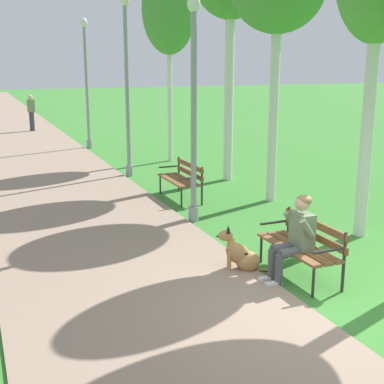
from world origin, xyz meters
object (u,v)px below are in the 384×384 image
at_px(person_seated_on_near_bench, 295,235).
at_px(pedestrian_distant, 31,113).
at_px(lamp_post_far, 87,83).
at_px(park_bench_mid, 182,177).
at_px(lamp_post_near, 194,109).
at_px(birch_tree_fifth, 169,10).
at_px(dog_shepherd, 241,255).
at_px(lamp_post_mid, 127,85).
at_px(park_bench_near, 304,242).

bearing_deg(person_seated_on_near_bench, pedestrian_distant, 94.62).
bearing_deg(lamp_post_far, person_seated_on_near_bench, -89.33).
relative_size(park_bench_mid, person_seated_on_near_bench, 1.20).
xyz_separation_m(lamp_post_near, birch_tree_fifth, (1.88, 6.38, 2.37)).
distance_m(park_bench_mid, dog_shepherd, 4.48).
bearing_deg(park_bench_mid, birch_tree_fifth, 72.93).
relative_size(lamp_post_mid, lamp_post_far, 1.05).
bearing_deg(birch_tree_fifth, lamp_post_mid, -136.67).
relative_size(lamp_post_mid, birch_tree_fifth, 0.80).
bearing_deg(dog_shepherd, pedestrian_distant, 93.05).
bearing_deg(pedestrian_distant, park_bench_mid, -82.68).
height_order(lamp_post_mid, pedestrian_distant, lamp_post_mid).
xyz_separation_m(park_bench_near, park_bench_mid, (0.05, 4.89, 0.00)).
height_order(park_bench_mid, dog_shepherd, park_bench_mid).
bearing_deg(pedestrian_distant, lamp_post_near, -85.14).
bearing_deg(person_seated_on_near_bench, dog_shepherd, 133.70).
bearing_deg(park_bench_near, pedestrian_distant, 95.28).
height_order(lamp_post_far, pedestrian_distant, lamp_post_far).
bearing_deg(lamp_post_far, birch_tree_fifth, -62.43).
height_order(dog_shepherd, lamp_post_near, lamp_post_near).
bearing_deg(park_bench_near, lamp_post_near, 97.32).
relative_size(person_seated_on_near_bench, lamp_post_near, 0.30).
distance_m(person_seated_on_near_bench, lamp_post_mid, 8.08).
distance_m(park_bench_near, pedestrian_distant, 18.83).
relative_size(park_bench_mid, dog_shepherd, 1.91).
xyz_separation_m(park_bench_near, lamp_post_mid, (-0.37, 7.79, 1.95)).
xyz_separation_m(lamp_post_near, lamp_post_mid, (0.03, 4.64, 0.27)).
distance_m(park_bench_near, lamp_post_far, 13.18).
bearing_deg(birch_tree_fifth, lamp_post_far, 117.57).
bearing_deg(birch_tree_fifth, pedestrian_distant, 109.19).
bearing_deg(pedestrian_distant, birch_tree_fifth, -70.81).
relative_size(park_bench_near, lamp_post_mid, 0.32).
relative_size(lamp_post_near, birch_tree_fifth, 0.72).
bearing_deg(dog_shepherd, park_bench_mid, 79.60).
height_order(park_bench_near, lamp_post_far, lamp_post_far).
relative_size(lamp_post_mid, pedestrian_distant, 2.89).
height_order(lamp_post_near, lamp_post_far, lamp_post_far).
distance_m(lamp_post_mid, pedestrian_distant, 11.16).
height_order(park_bench_mid, person_seated_on_near_bench, person_seated_on_near_bench).
height_order(lamp_post_near, lamp_post_mid, lamp_post_mid).
bearing_deg(lamp_post_far, park_bench_near, -88.41).
distance_m(park_bench_near, person_seated_on_near_bench, 0.28).
bearing_deg(lamp_post_mid, person_seated_on_near_bench, -88.81).
xyz_separation_m(lamp_post_mid, lamp_post_far, (0.01, 5.26, -0.11)).
distance_m(lamp_post_near, lamp_post_far, 9.90).
relative_size(park_bench_near, lamp_post_near, 0.35).
relative_size(lamp_post_near, pedestrian_distant, 2.57).
bearing_deg(park_bench_near, dog_shepherd, 147.36).
bearing_deg(park_bench_near, lamp_post_mid, 92.73).
distance_m(person_seated_on_near_bench, pedestrian_distant, 18.90).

